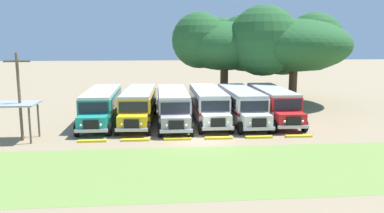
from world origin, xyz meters
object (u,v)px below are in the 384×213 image
parked_bus_slot_0 (102,105)px  parked_bus_slot_1 (139,104)px  parked_bus_slot_5 (272,102)px  waiting_shelter (11,107)px  broad_shade_tree (224,44)px  parked_bus_slot_3 (208,103)px  secondary_tree (289,44)px  utility_pole (19,94)px  parked_bus_slot_2 (173,105)px  parked_bus_slot_4 (241,103)px

parked_bus_slot_0 → parked_bus_slot_1: 3.22m
parked_bus_slot_5 → waiting_shelter: size_ratio=3.02×
broad_shade_tree → parked_bus_slot_3: bearing=-106.9°
secondary_tree → utility_pole: bearing=-149.0°
broad_shade_tree → utility_pole: size_ratio=1.91×
parked_bus_slot_2 → parked_bus_slot_5: same height
parked_bus_slot_5 → broad_shade_tree: broad_shade_tree is taller
parked_bus_slot_2 → parked_bus_slot_5: 8.98m
parked_bus_slot_1 → secondary_tree: (16.43, 9.05, 5.09)m
parked_bus_slot_0 → secondary_tree: (19.65, 9.05, 5.09)m
parked_bus_slot_1 → parked_bus_slot_5: size_ratio=1.01×
parked_bus_slot_2 → parked_bus_slot_3: size_ratio=1.00×
parked_bus_slot_5 → utility_pole: (-19.99, -5.53, 1.79)m
waiting_shelter → parked_bus_slot_4: bearing=16.2°
utility_pole → waiting_shelter: (-0.63, 0.06, -0.91)m
parked_bus_slot_1 → parked_bus_slot_5: 11.91m
parked_bus_slot_2 → parked_bus_slot_3: same height
parked_bus_slot_5 → waiting_shelter: bearing=-74.4°
parked_bus_slot_2 → utility_pole: bearing=-65.5°
parked_bus_slot_4 → parked_bus_slot_5: size_ratio=1.00×
parked_bus_slot_5 → waiting_shelter: 21.35m
parked_bus_slot_4 → broad_shade_tree: size_ratio=0.91×
broad_shade_tree → waiting_shelter: (-18.14, -16.50, -4.24)m
parked_bus_slot_3 → utility_pole: 15.32m
broad_shade_tree → secondary_tree: (7.01, -1.82, -0.03)m
secondary_tree → parked_bus_slot_3: bearing=-138.4°
parked_bus_slot_4 → secondary_tree: 13.13m
parked_bus_slot_0 → parked_bus_slot_2: same height
waiting_shelter → parked_bus_slot_3: bearing=20.4°
parked_bus_slot_1 → waiting_shelter: size_ratio=3.03×
parked_bus_slot_4 → secondary_tree: bearing=141.1°
parked_bus_slot_1 → parked_bus_slot_3: bearing=92.0°
waiting_shelter → secondary_tree: bearing=30.3°
broad_shade_tree → utility_pole: bearing=-136.6°
parked_bus_slot_2 → waiting_shelter: 12.69m
parked_bus_slot_0 → parked_bus_slot_2: (6.16, -0.68, 0.00)m
parked_bus_slot_3 → secondary_tree: 14.74m
parked_bus_slot_4 → waiting_shelter: bearing=-74.8°
parked_bus_slot_0 → parked_bus_slot_3: (9.30, -0.14, 0.00)m
parked_bus_slot_4 → parked_bus_slot_5: (2.91, 0.34, 0.00)m
broad_shade_tree → parked_bus_slot_5: bearing=-77.3°
utility_pole → waiting_shelter: bearing=174.9°
parked_bus_slot_2 → parked_bus_slot_3: (3.14, 0.55, 0.00)m
parked_bus_slot_3 → parked_bus_slot_5: size_ratio=1.00×
secondary_tree → waiting_shelter: (-25.15, -14.68, -4.22)m
parked_bus_slot_5 → secondary_tree: 11.45m
parked_bus_slot_3 → utility_pole: size_ratio=1.73×
parked_bus_slot_0 → broad_shade_tree: (12.64, 10.87, 5.11)m
broad_shade_tree → secondary_tree: bearing=-14.6°
parked_bus_slot_3 → parked_bus_slot_2: bearing=-79.9°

